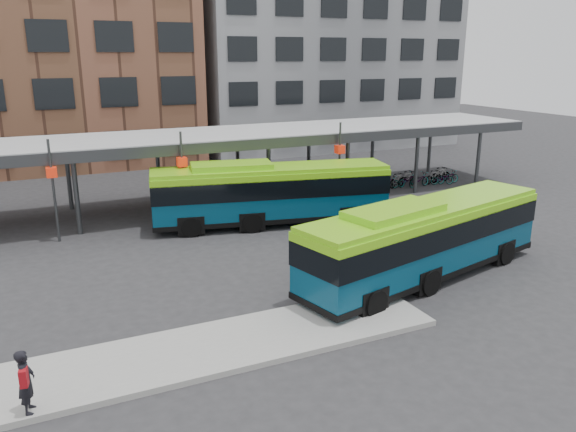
# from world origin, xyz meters

# --- Properties ---
(ground) EXTENTS (120.00, 120.00, 0.00)m
(ground) POSITION_xyz_m (0.00, 0.00, 0.00)
(ground) COLOR #28282B
(ground) RESTS_ON ground
(boarding_island) EXTENTS (14.00, 3.00, 0.18)m
(boarding_island) POSITION_xyz_m (-5.50, -3.00, 0.09)
(boarding_island) COLOR gray
(boarding_island) RESTS_ON ground
(canopy) EXTENTS (40.00, 6.53, 4.80)m
(canopy) POSITION_xyz_m (-0.06, 12.87, 3.91)
(canopy) COLOR #999B9E
(canopy) RESTS_ON ground
(building_brick) EXTENTS (26.00, 14.00, 22.00)m
(building_brick) POSITION_xyz_m (-10.00, 32.00, 11.00)
(building_brick) COLOR brown
(building_brick) RESTS_ON ground
(building_grey) EXTENTS (24.00, 14.00, 20.00)m
(building_grey) POSITION_xyz_m (16.00, 32.00, 10.00)
(building_grey) COLOR slate
(building_grey) RESTS_ON ground
(bus_front) EXTENTS (11.83, 5.13, 3.19)m
(bus_front) POSITION_xyz_m (3.64, -1.05, 1.66)
(bus_front) COLOR #073A54
(bus_front) RESTS_ON ground
(bus_rear) EXTENTS (12.17, 4.88, 3.28)m
(bus_rear) POSITION_xyz_m (1.05, 8.10, 1.71)
(bus_rear) COLOR #073A54
(bus_rear) RESTS_ON ground
(pedestrian) EXTENTS (0.48, 0.66, 1.63)m
(pedestrian) POSITION_xyz_m (-10.48, -4.21, 1.01)
(pedestrian) COLOR black
(pedestrian) RESTS_ON boarding_island
(bike_rack) EXTENTS (6.31, 1.55, 1.04)m
(bike_rack) POSITION_xyz_m (13.60, 11.99, 0.47)
(bike_rack) COLOR slate
(bike_rack) RESTS_ON ground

